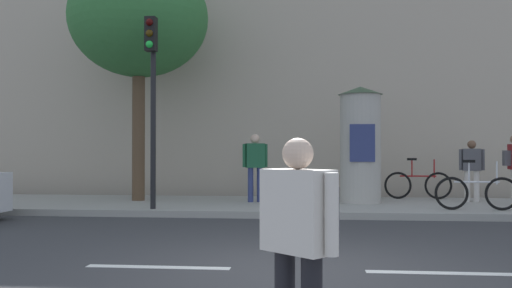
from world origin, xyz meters
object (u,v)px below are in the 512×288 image
at_px(poster_column, 360,144).
at_px(pedestrian_in_red_top, 472,166).
at_px(traffic_light, 152,80).
at_px(pedestrian_tallest, 255,162).
at_px(street_tree, 139,19).
at_px(pedestrian_with_bag, 300,231).
at_px(bicycle_upright, 418,184).
at_px(bicycle_leaning, 477,192).

bearing_deg(poster_column, pedestrian_in_red_top, 10.60).
height_order(poster_column, pedestrian_in_red_top, poster_column).
bearing_deg(traffic_light, pedestrian_tallest, 43.73).
bearing_deg(pedestrian_tallest, poster_column, 0.24).
xyz_separation_m(street_tree, pedestrian_in_red_top, (8.48, 0.42, -3.81)).
relative_size(pedestrian_with_bag, pedestrian_in_red_top, 0.98).
bearing_deg(traffic_light, street_tree, 114.54).
height_order(traffic_light, street_tree, street_tree).
bearing_deg(traffic_light, poster_column, 23.09).
bearing_deg(pedestrian_in_red_top, pedestrian_tallest, -174.35).
xyz_separation_m(poster_column, bicycle_upright, (1.62, 1.24, -1.07)).
height_order(traffic_light, bicycle_upright, traffic_light).
xyz_separation_m(street_tree, pedestrian_with_bag, (4.38, -10.39, -3.95)).
height_order(poster_column, pedestrian_tallest, poster_column).
bearing_deg(bicycle_leaning, traffic_light, -175.74).
relative_size(pedestrian_in_red_top, bicycle_leaning, 0.88).
relative_size(bicycle_leaning, bicycle_upright, 1.00).
relative_size(poster_column, pedestrian_with_bag, 1.88).
height_order(pedestrian_with_bag, pedestrian_in_red_top, pedestrian_in_red_top).
height_order(street_tree, bicycle_leaning, street_tree).
distance_m(street_tree, bicycle_upright, 8.55).
xyz_separation_m(pedestrian_tallest, bicycle_leaning, (4.97, -1.47, -0.62)).
xyz_separation_m(traffic_light, bicycle_upright, (6.33, 3.25, -2.45)).
bearing_deg(pedestrian_with_bag, bicycle_upright, 75.84).
distance_m(bicycle_leaning, bicycle_upright, 2.82).
xyz_separation_m(pedestrian_in_red_top, bicycle_upright, (-1.19, 0.72, -0.51)).
bearing_deg(bicycle_upright, pedestrian_tallest, -163.52).
distance_m(poster_column, bicycle_upright, 2.31).
height_order(traffic_light, poster_column, traffic_light).
height_order(poster_column, bicycle_leaning, poster_column).
relative_size(street_tree, bicycle_leaning, 3.54).
bearing_deg(pedestrian_tallest, pedestrian_with_bag, -82.63).
height_order(street_tree, pedestrian_tallest, street_tree).
height_order(street_tree, pedestrian_in_red_top, street_tree).
relative_size(traffic_light, bicycle_upright, 2.38).
distance_m(traffic_light, street_tree, 2.98).
height_order(bicycle_leaning, bicycle_upright, same).
bearing_deg(pedestrian_with_bag, traffic_light, 112.41).
bearing_deg(bicycle_leaning, pedestrian_in_red_top, 77.12).
bearing_deg(traffic_light, pedestrian_with_bag, -67.59).
relative_size(pedestrian_with_bag, bicycle_upright, 0.86).
distance_m(street_tree, pedestrian_in_red_top, 9.31).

